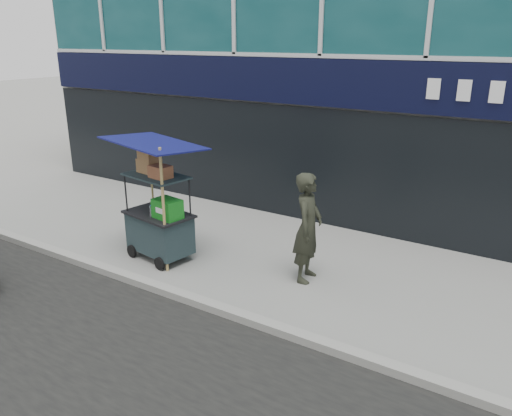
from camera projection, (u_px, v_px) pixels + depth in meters
The scene contains 4 objects.
ground at pixel (200, 297), 7.57m from camera, with size 80.00×80.00×0.00m, color slate.
curb at pixel (191, 299), 7.39m from camera, with size 80.00×0.18×0.12m, color gray.
vendor_cart at pixel (159, 218), 8.69m from camera, with size 1.75×1.36×2.17m.
vendor_man at pixel (308, 228), 7.87m from camera, with size 0.65×0.43×1.78m, color black.
Camera 1 is at (4.33, -5.21, 3.75)m, focal length 35.00 mm.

